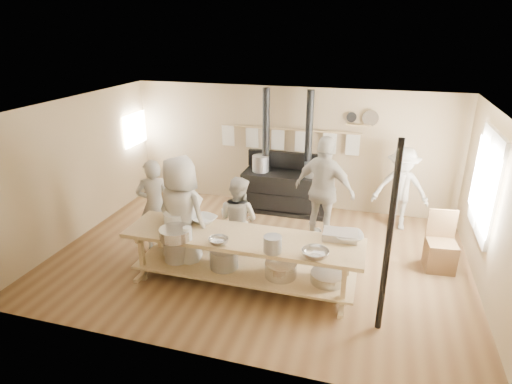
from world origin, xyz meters
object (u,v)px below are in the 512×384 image
cook_far_left (155,206)px  chair (440,253)px  prep_table (242,255)px  cook_by_window (401,189)px  stove (285,187)px  cook_center (182,216)px  cook_left (238,220)px  cook_right (324,190)px  roasting_pan (340,235)px

cook_far_left → chair: size_ratio=1.72×
prep_table → cook_by_window: size_ratio=2.18×
stove → cook_by_window: bearing=-5.9°
chair → cook_center: bearing=-168.9°
stove → cook_left: 2.32m
chair → stove: bearing=145.5°
cook_right → prep_table: bearing=81.9°
cook_left → cook_by_window: bearing=-123.2°
cook_left → cook_center: size_ratio=0.77×
chair → prep_table: bearing=-160.9°
stove → cook_right: 1.59m
cook_left → roasting_pan: (1.71, -0.40, 0.15)m
cook_by_window → prep_table: bearing=-131.3°
cook_right → roasting_pan: size_ratio=4.02×
chair → roasting_pan: bearing=-151.9°
roasting_pan → prep_table: bearing=-166.9°
cook_left → cook_right: 1.70m
prep_table → cook_right: 2.14m
prep_table → stove: bearing=90.0°
chair → roasting_pan: (-1.57, -1.05, 0.62)m
cook_right → cook_far_left: bearing=42.3°
prep_table → cook_far_left: (-1.81, 0.69, 0.32)m
cook_far_left → cook_by_window: (4.15, 2.09, -0.01)m
roasting_pan → cook_far_left: bearing=173.7°
cook_far_left → roasting_pan: 3.25m
cook_right → chair: 2.18m
stove → chair: 3.41m
cook_left → cook_right: (1.27, 1.11, 0.25)m
prep_table → cook_right: bearing=62.2°
cook_center → cook_by_window: size_ratio=1.18×
stove → cook_right: bearing=-50.4°
prep_table → roasting_pan: (1.41, 0.33, 0.38)m
cook_left → chair: 3.37m
cook_far_left → cook_center: cook_center is taller
prep_table → cook_right: size_ratio=1.81×
cook_center → roasting_pan: size_ratio=3.94×
cook_by_window → roasting_pan: 2.61m
prep_table → cook_by_window: (2.33, 2.78, 0.31)m
prep_table → cook_right: (0.97, 1.85, 0.48)m
roasting_pan → cook_right: bearing=106.3°
prep_table → cook_far_left: size_ratio=2.14×
prep_table → chair: 3.29m
cook_center → cook_by_window: bearing=-125.6°
cook_far_left → chair: cook_far_left is taller
cook_by_window → roasting_pan: size_ratio=3.33×
cook_right → cook_by_window: bearing=-126.0°
cook_by_window → chair: cook_by_window is taller
prep_table → roasting_pan: 1.50m
prep_table → cook_by_window: bearing=49.9°
cook_left → roasting_pan: size_ratio=3.03×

